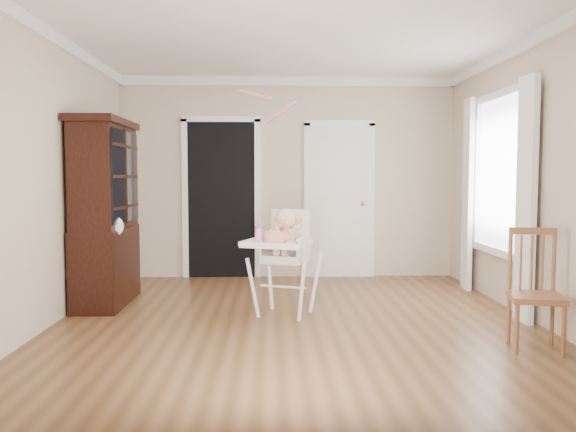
{
  "coord_description": "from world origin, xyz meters",
  "views": [
    {
      "loc": [
        -0.22,
        -5.13,
        1.37
      ],
      "look_at": [
        -0.06,
        0.26,
        0.99
      ],
      "focal_mm": 35.0,
      "sensor_mm": 36.0,
      "label": 1
    }
  ],
  "objects_px": {
    "sippy_cup": "(259,233)",
    "china_cabinet": "(106,212)",
    "high_chair": "(285,249)",
    "dining_chair": "(535,293)",
    "cake": "(274,237)"
  },
  "relations": [
    {
      "from": "high_chair",
      "to": "dining_chair",
      "type": "height_order",
      "value": "high_chair"
    },
    {
      "from": "china_cabinet",
      "to": "dining_chair",
      "type": "height_order",
      "value": "china_cabinet"
    },
    {
      "from": "sippy_cup",
      "to": "high_chair",
      "type": "bearing_deg",
      "value": 13.78
    },
    {
      "from": "dining_chair",
      "to": "cake",
      "type": "bearing_deg",
      "value": 168.92
    },
    {
      "from": "dining_chair",
      "to": "sippy_cup",
      "type": "bearing_deg",
      "value": 166.89
    },
    {
      "from": "sippy_cup",
      "to": "china_cabinet",
      "type": "xyz_separation_m",
      "value": [
        -1.64,
        0.58,
        0.17
      ]
    },
    {
      "from": "sippy_cup",
      "to": "china_cabinet",
      "type": "distance_m",
      "value": 1.75
    },
    {
      "from": "high_chair",
      "to": "sippy_cup",
      "type": "relative_size",
      "value": 5.4
    },
    {
      "from": "sippy_cup",
      "to": "china_cabinet",
      "type": "height_order",
      "value": "china_cabinet"
    },
    {
      "from": "cake",
      "to": "dining_chair",
      "type": "bearing_deg",
      "value": -24.31
    },
    {
      "from": "cake",
      "to": "high_chair",
      "type": "bearing_deg",
      "value": 63.74
    },
    {
      "from": "dining_chair",
      "to": "high_chair",
      "type": "bearing_deg",
      "value": 162.7
    },
    {
      "from": "high_chair",
      "to": "sippy_cup",
      "type": "xyz_separation_m",
      "value": [
        -0.25,
        -0.06,
        0.17
      ]
    },
    {
      "from": "sippy_cup",
      "to": "dining_chair",
      "type": "bearing_deg",
      "value": -26.35
    },
    {
      "from": "high_chair",
      "to": "china_cabinet",
      "type": "relative_size",
      "value": 0.54
    }
  ]
}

